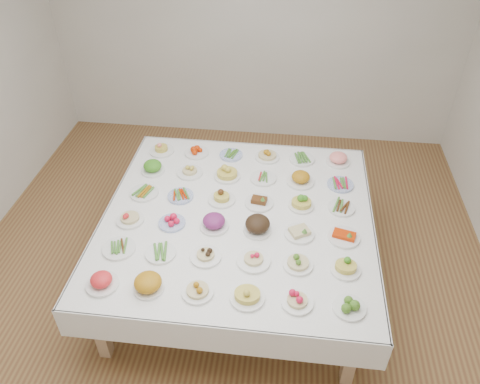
# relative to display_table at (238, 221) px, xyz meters

# --- Properties ---
(room_envelope) EXTENTS (5.02, 5.02, 2.81)m
(room_envelope) POSITION_rel_display_table_xyz_m (-0.12, 0.09, 1.15)
(room_envelope) COLOR olive
(room_envelope) RESTS_ON ground
(display_table) EXTENTS (2.27, 2.27, 0.75)m
(display_table) POSITION_rel_display_table_xyz_m (0.00, 0.00, 0.00)
(display_table) COLOR white
(display_table) RESTS_ON ground
(dish_0) EXTENTS (0.23, 0.23, 0.12)m
(dish_0) POSITION_rel_display_table_xyz_m (-0.87, -0.87, 0.12)
(dish_0) COLOR white
(dish_0) RESTS_ON display_table
(dish_1) EXTENTS (0.23, 0.23, 0.14)m
(dish_1) POSITION_rel_display_table_xyz_m (-0.53, -0.86, 0.13)
(dish_1) COLOR white
(dish_1) RESTS_ON display_table
(dish_2) EXTENTS (0.23, 0.23, 0.12)m
(dish_2) POSITION_rel_display_table_xyz_m (-0.18, -0.86, 0.12)
(dish_2) COLOR white
(dish_2) RESTS_ON display_table
(dish_3) EXTENTS (0.24, 0.24, 0.15)m
(dish_3) POSITION_rel_display_table_xyz_m (0.17, -0.87, 0.13)
(dish_3) COLOR white
(dish_3) RESTS_ON display_table
(dish_4) EXTENTS (0.24, 0.24, 0.13)m
(dish_4) POSITION_rel_display_table_xyz_m (0.52, -0.87, 0.12)
(dish_4) COLOR white
(dish_4) RESTS_ON display_table
(dish_5) EXTENTS (0.23, 0.23, 0.10)m
(dish_5) POSITION_rel_display_table_xyz_m (0.87, -0.87, 0.11)
(dish_5) COLOR white
(dish_5) RESTS_ON display_table
(dish_6) EXTENTS (0.25, 0.25, 0.05)m
(dish_6) POSITION_rel_display_table_xyz_m (-0.86, -0.51, 0.09)
(dish_6) COLOR white
(dish_6) RESTS_ON display_table
(dish_7) EXTENTS (0.24, 0.23, 0.06)m
(dish_7) POSITION_rel_display_table_xyz_m (-0.53, -0.52, 0.09)
(dish_7) COLOR white
(dish_7) RESTS_ON display_table
(dish_8) EXTENTS (0.23, 0.23, 0.11)m
(dish_8) POSITION_rel_display_table_xyz_m (-0.18, -0.52, 0.11)
(dish_8) COLOR white
(dish_8) RESTS_ON display_table
(dish_9) EXTENTS (0.25, 0.25, 0.12)m
(dish_9) POSITION_rel_display_table_xyz_m (0.18, -0.52, 0.12)
(dish_9) COLOR white
(dish_9) RESTS_ON display_table
(dish_10) EXTENTS (0.22, 0.22, 0.12)m
(dish_10) POSITION_rel_display_table_xyz_m (0.51, -0.52, 0.12)
(dish_10) COLOR white
(dish_10) RESTS_ON display_table
(dish_11) EXTENTS (0.22, 0.22, 0.13)m
(dish_11) POSITION_rel_display_table_xyz_m (0.86, -0.52, 0.12)
(dish_11) COLOR white
(dish_11) RESTS_ON display_table
(dish_12) EXTENTS (0.23, 0.23, 0.13)m
(dish_12) POSITION_rel_display_table_xyz_m (-0.88, -0.18, 0.12)
(dish_12) COLOR white
(dish_12) RESTS_ON display_table
(dish_13) EXTENTS (0.22, 0.22, 0.10)m
(dish_13) POSITION_rel_display_table_xyz_m (-0.52, -0.18, 0.11)
(dish_13) COLOR #4C66B2
(dish_13) RESTS_ON display_table
(dish_14) EXTENTS (0.23, 0.23, 0.15)m
(dish_14) POSITION_rel_display_table_xyz_m (-0.17, -0.17, 0.14)
(dish_14) COLOR white
(dish_14) RESTS_ON display_table
(dish_15) EXTENTS (0.27, 0.27, 0.15)m
(dish_15) POSITION_rel_display_table_xyz_m (0.18, -0.18, 0.14)
(dish_15) COLOR white
(dish_15) RESTS_ON display_table
(dish_16) EXTENTS (0.24, 0.24, 0.11)m
(dish_16) POSITION_rel_display_table_xyz_m (0.52, -0.18, 0.11)
(dish_16) COLOR white
(dish_16) RESTS_ON display_table
(dish_17) EXTENTS (0.25, 0.25, 0.11)m
(dish_17) POSITION_rel_display_table_xyz_m (0.87, -0.18, 0.11)
(dish_17) COLOR white
(dish_17) RESTS_ON display_table
(dish_18) EXTENTS (0.26, 0.25, 0.06)m
(dish_18) POSITION_rel_display_table_xyz_m (-0.86, 0.18, 0.09)
(dish_18) COLOR white
(dish_18) RESTS_ON display_table
(dish_19) EXTENTS (0.22, 0.22, 0.05)m
(dish_19) POSITION_rel_display_table_xyz_m (-0.53, 0.18, 0.09)
(dish_19) COLOR #4C66B2
(dish_19) RESTS_ON display_table
(dish_20) EXTENTS (0.23, 0.23, 0.13)m
(dish_20) POSITION_rel_display_table_xyz_m (-0.16, 0.17, 0.13)
(dish_20) COLOR white
(dish_20) RESTS_ON display_table
(dish_21) EXTENTS (0.24, 0.24, 0.10)m
(dish_21) POSITION_rel_display_table_xyz_m (0.16, 0.16, 0.10)
(dish_21) COLOR white
(dish_21) RESTS_ON display_table
(dish_22) EXTENTS (0.22, 0.22, 0.14)m
(dish_22) POSITION_rel_display_table_xyz_m (0.53, 0.17, 0.13)
(dish_22) COLOR white
(dish_22) RESTS_ON display_table
(dish_23) EXTENTS (0.23, 0.23, 0.06)m
(dish_23) POSITION_rel_display_table_xyz_m (0.87, 0.18, 0.09)
(dish_23) COLOR white
(dish_23) RESTS_ON display_table
(dish_24) EXTENTS (0.22, 0.22, 0.12)m
(dish_24) POSITION_rel_display_table_xyz_m (-0.87, 0.52, 0.12)
(dish_24) COLOR white
(dish_24) RESTS_ON display_table
(dish_25) EXTENTS (0.24, 0.24, 0.12)m
(dish_25) POSITION_rel_display_table_xyz_m (-0.52, 0.53, 0.12)
(dish_25) COLOR white
(dish_25) RESTS_ON display_table
(dish_26) EXTENTS (0.24, 0.24, 0.15)m
(dish_26) POSITION_rel_display_table_xyz_m (-0.17, 0.52, 0.14)
(dish_26) COLOR white
(dish_26) RESTS_ON display_table
(dish_27) EXTENTS (0.24, 0.24, 0.05)m
(dish_27) POSITION_rel_display_table_xyz_m (0.17, 0.52, 0.09)
(dish_27) COLOR white
(dish_27) RESTS_ON display_table
(dish_28) EXTENTS (0.25, 0.25, 0.14)m
(dish_28) POSITION_rel_display_table_xyz_m (0.51, 0.52, 0.13)
(dish_28) COLOR white
(dish_28) RESTS_ON display_table
(dish_29) EXTENTS (0.23, 0.23, 0.05)m
(dish_29) POSITION_rel_display_table_xyz_m (0.88, 0.51, 0.09)
(dish_29) COLOR #4C66B2
(dish_29) RESTS_ON display_table
(dish_30) EXTENTS (0.24, 0.24, 0.12)m
(dish_30) POSITION_rel_display_table_xyz_m (-0.88, 0.86, 0.12)
(dish_30) COLOR white
(dish_30) RESTS_ON display_table
(dish_31) EXTENTS (0.23, 0.23, 0.09)m
(dish_31) POSITION_rel_display_table_xyz_m (-0.52, 0.87, 0.10)
(dish_31) COLOR white
(dish_31) RESTS_ON display_table
(dish_32) EXTENTS (0.22, 0.22, 0.05)m
(dish_32) POSITION_rel_display_table_xyz_m (-0.18, 0.87, 0.09)
(dish_32) COLOR #4C66B2
(dish_32) RESTS_ON display_table
(dish_33) EXTENTS (0.25, 0.25, 0.13)m
(dish_33) POSITION_rel_display_table_xyz_m (0.18, 0.88, 0.13)
(dish_33) COLOR white
(dish_33) RESTS_ON display_table
(dish_34) EXTENTS (0.27, 0.24, 0.06)m
(dish_34) POSITION_rel_display_table_xyz_m (0.52, 0.88, 0.09)
(dish_34) COLOR white
(dish_34) RESTS_ON display_table
(dish_35) EXTENTS (0.23, 0.23, 0.13)m
(dish_35) POSITION_rel_display_table_xyz_m (0.87, 0.88, 0.13)
(dish_35) COLOR white
(dish_35) RESTS_ON display_table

